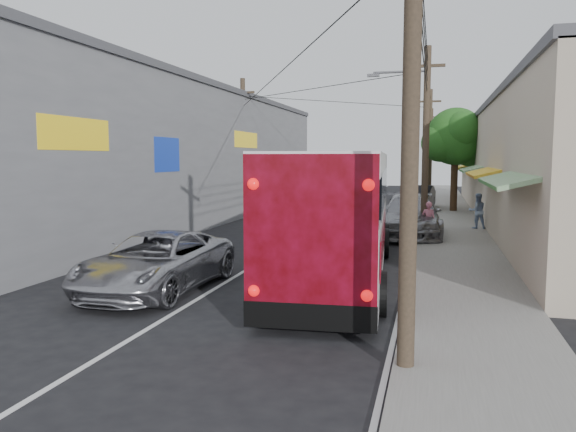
% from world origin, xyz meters
% --- Properties ---
extents(ground, '(120.00, 120.00, 0.00)m').
position_xyz_m(ground, '(0.00, 0.00, 0.00)').
color(ground, black).
rests_on(ground, ground).
extents(sidewalk, '(3.00, 80.00, 0.12)m').
position_xyz_m(sidewalk, '(6.50, 20.00, 0.06)').
color(sidewalk, slate).
rests_on(sidewalk, ground).
extents(building_right, '(7.09, 40.00, 6.25)m').
position_xyz_m(building_right, '(10.99, 22.00, 3.15)').
color(building_right, '#B1A48D').
rests_on(building_right, ground).
extents(building_left, '(7.20, 36.00, 7.25)m').
position_xyz_m(building_left, '(-8.50, 18.00, 3.65)').
color(building_left, gray).
rests_on(building_left, ground).
extents(utility_poles, '(11.80, 45.28, 8.00)m').
position_xyz_m(utility_poles, '(3.13, 20.33, 4.13)').
color(utility_poles, '#473828').
rests_on(utility_poles, ground).
extents(street_tree, '(4.40, 4.00, 6.60)m').
position_xyz_m(street_tree, '(6.87, 26.02, 4.67)').
color(street_tree, '#3F2B19').
rests_on(street_tree, ground).
extents(coach_bus, '(3.59, 12.65, 3.60)m').
position_xyz_m(coach_bus, '(2.89, 5.46, 1.86)').
color(coach_bus, white).
rests_on(coach_bus, ground).
extents(jeepney, '(2.63, 5.53, 1.52)m').
position_xyz_m(jeepney, '(-1.40, 2.11, 0.76)').
color(jeepney, '#AFAEB5').
rests_on(jeepney, ground).
extents(parked_suv, '(2.94, 6.40, 1.81)m').
position_xyz_m(parked_suv, '(4.60, 14.26, 0.91)').
color(parked_suv, gray).
rests_on(parked_suv, ground).
extents(parked_car_mid, '(1.95, 4.33, 1.44)m').
position_xyz_m(parked_car_mid, '(3.80, 24.31, 0.72)').
color(parked_car_mid, '#232328').
rests_on(parked_car_mid, ground).
extents(parked_car_far, '(2.23, 5.10, 1.63)m').
position_xyz_m(parked_car_far, '(4.60, 27.32, 0.81)').
color(parked_car_far, black).
rests_on(parked_car_far, ground).
extents(pedestrian_near, '(0.67, 0.54, 1.59)m').
position_xyz_m(pedestrian_near, '(5.40, 12.42, 0.91)').
color(pedestrian_near, '#C3677F').
rests_on(pedestrian_near, sidewalk).
extents(pedestrian_far, '(0.95, 0.82, 1.67)m').
position_xyz_m(pedestrian_far, '(7.60, 16.91, 0.96)').
color(pedestrian_far, '#8EA7CF').
rests_on(pedestrian_far, sidewalk).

